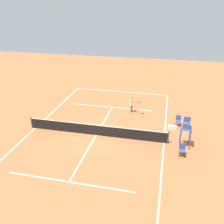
% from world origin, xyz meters
% --- Properties ---
extents(ground_plane, '(60.00, 60.00, 0.00)m').
position_xyz_m(ground_plane, '(0.00, 0.00, 0.00)').
color(ground_plane, '#C66B3D').
extents(court_lines, '(11.18, 21.90, 0.01)m').
position_xyz_m(court_lines, '(0.00, 0.00, 0.00)').
color(court_lines, white).
rests_on(court_lines, ground).
extents(tennis_net, '(11.78, 0.10, 1.07)m').
position_xyz_m(tennis_net, '(0.00, 0.00, 0.50)').
color(tennis_net, '#4C4C51').
rests_on(tennis_net, ground).
extents(player_serving, '(1.17, 0.91, 1.66)m').
position_xyz_m(player_serving, '(-2.17, -5.22, 0.98)').
color(player_serving, '#9E704C').
rests_on(player_serving, ground).
extents(tennis_ball, '(0.07, 0.07, 0.07)m').
position_xyz_m(tennis_ball, '(-3.46, -2.79, 0.03)').
color(tennis_ball, '#CCE033').
rests_on(tennis_ball, ground).
extents(umpire_chair, '(0.80, 0.80, 2.41)m').
position_xyz_m(umpire_chair, '(-7.05, 0.12, 1.61)').
color(umpire_chair, '#38518C').
rests_on(umpire_chair, ground).
extents(courtside_chair_near, '(0.44, 0.46, 0.95)m').
position_xyz_m(courtside_chair_near, '(-6.85, 1.50, 0.53)').
color(courtside_chair_near, '#262626').
rests_on(courtside_chair_near, ground).
extents(courtside_chair_mid, '(0.44, 0.46, 0.95)m').
position_xyz_m(courtside_chair_mid, '(-6.62, -3.28, 0.53)').
color(courtside_chair_mid, '#262626').
rests_on(courtside_chair_mid, ground).
extents(equipment_bag, '(0.76, 0.32, 0.30)m').
position_xyz_m(equipment_bag, '(-6.14, -2.53, 0.15)').
color(equipment_bag, white).
rests_on(equipment_bag, ground).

